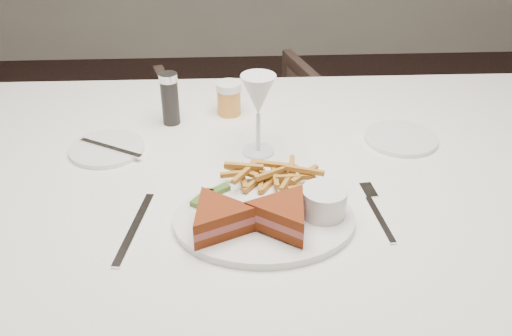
% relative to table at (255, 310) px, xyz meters
% --- Properties ---
extents(table, '(1.49, 1.00, 0.75)m').
position_rel_table_xyz_m(table, '(0.00, 0.00, 0.00)').
color(table, white).
rests_on(table, ground).
extents(chair_far, '(0.71, 0.69, 0.60)m').
position_rel_table_xyz_m(chair_far, '(0.01, 0.97, -0.07)').
color(chair_far, '#44322A').
rests_on(chair_far, ground).
extents(table_setting, '(0.80, 0.63, 0.18)m').
position_rel_table_xyz_m(table_setting, '(0.00, -0.06, 0.41)').
color(table_setting, white).
rests_on(table_setting, table).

